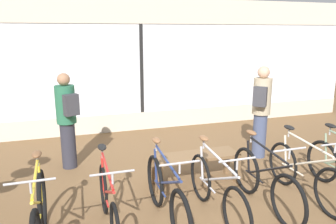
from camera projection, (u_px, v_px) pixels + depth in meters
The scene contains 11 objects.
ground_plane at pixel (209, 209), 4.59m from camera, with size 24.00×24.00×0.00m, color brown.
shop_back_wall at pixel (141, 65), 7.96m from camera, with size 12.00×0.08×3.20m.
bicycle_far_left at pixel (39, 218), 3.63m from camera, with size 0.46×1.75×1.06m.
bicycle_left at pixel (108, 204), 3.96m from camera, with size 0.46×1.74×1.02m.
bicycle_center_left at pixel (166, 196), 4.13m from camera, with size 0.46×1.80×1.05m.
bicycle_center at pixel (216, 191), 4.29m from camera, with size 0.46×1.76×1.03m.
bicycle_center_right at pixel (265, 182), 4.54m from camera, with size 0.46×1.71×1.04m.
bicycle_right at pixel (305, 174), 4.80m from camera, with size 0.46×1.75×1.03m.
display_bench at pixel (196, 160), 5.30m from camera, with size 1.40×0.44×0.49m.
customer_near_rack at pixel (261, 109), 6.28m from camera, with size 0.54×0.55×1.79m.
customer_by_window at pixel (67, 118), 5.77m from camera, with size 0.45×0.55×1.73m.
Camera 1 is at (-1.81, -3.77, 2.41)m, focal length 35.00 mm.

